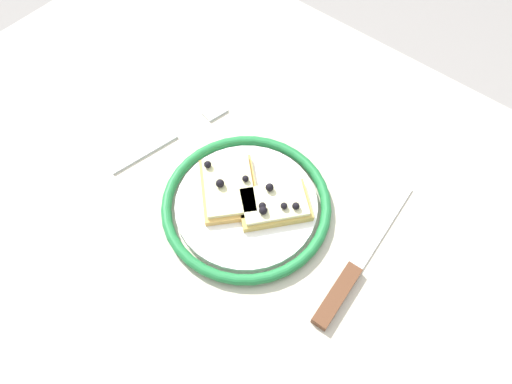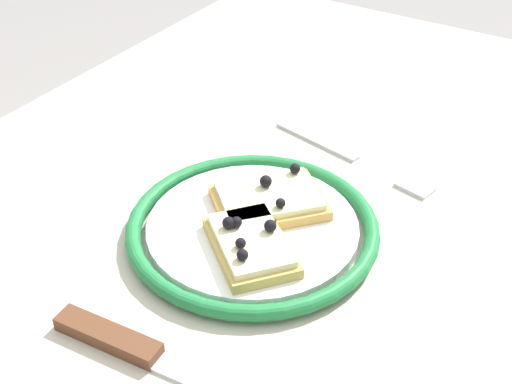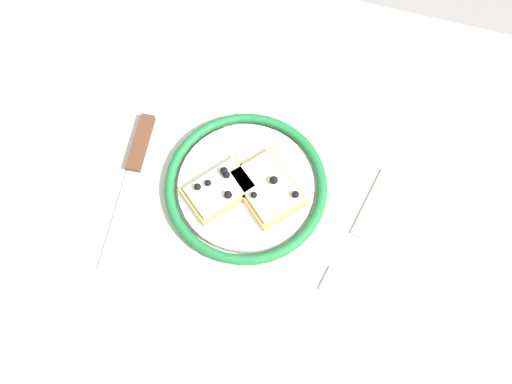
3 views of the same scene
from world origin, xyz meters
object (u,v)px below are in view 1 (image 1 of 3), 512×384
plate (246,204)px  pizza_slice_near (229,188)px  fork (172,137)px  knife (350,275)px  dining_table (247,220)px  pizza_slice_far (276,202)px

plate → pizza_slice_near: bearing=-178.3°
pizza_slice_near → fork: bearing=171.1°
fork → knife: bearing=-2.2°
plate → knife: size_ratio=0.96×
dining_table → fork: (-0.15, 0.00, 0.09)m
dining_table → pizza_slice_far: pizza_slice_far is taller
plate → pizza_slice_near: (-0.03, -0.00, 0.01)m
plate → dining_table: bearing=132.1°
pizza_slice_near → pizza_slice_far: same height
pizza_slice_near → fork: 0.14m
pizza_slice_near → pizza_slice_far: bearing=20.1°
plate → pizza_slice_far: bearing=34.2°
knife → fork: bearing=177.8°
dining_table → pizza_slice_near: size_ratio=8.95×
dining_table → pizza_slice_far: (0.05, 0.00, 0.11)m
plate → pizza_slice_near: size_ratio=1.87×
pizza_slice_far → knife: 0.13m
dining_table → plate: (0.02, -0.02, 0.09)m
plate → pizza_slice_near: 0.03m
pizza_slice_far → fork: (-0.20, -0.00, -0.02)m
plate → pizza_slice_far: (0.03, 0.02, 0.01)m
dining_table → knife: size_ratio=4.58×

